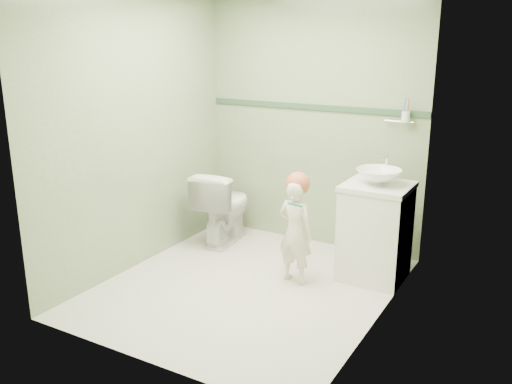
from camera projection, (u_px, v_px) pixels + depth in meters
The scene contains 12 objects.
ground at pixel (247, 287), 4.54m from camera, with size 2.50×2.50×0.00m, color silver.
room_shell at pixel (246, 144), 4.21m from camera, with size 2.50×2.54×2.40m.
trim_stripe at pixel (313, 107), 5.20m from camera, with size 2.20×0.02×0.05m, color #304E36.
vanity at pixel (375, 233), 4.62m from camera, with size 0.52×0.50×0.80m, color white.
counter at pixel (378, 186), 4.50m from camera, with size 0.54×0.52×0.04m, color white.
basin at pixel (379, 177), 4.48m from camera, with size 0.37×0.37×0.13m, color white.
faucet at pixel (386, 163), 4.61m from camera, with size 0.03×0.13×0.18m.
cup_holder at pixel (405, 117), 4.74m from camera, with size 0.26×0.07×0.21m.
toilet at pixel (224, 206), 5.46m from camera, with size 0.41×0.72×0.74m, color white.
toddler at pixel (296, 232), 4.53m from camera, with size 0.32×0.21×0.88m, color beige.
hair_cap at pixel (298, 184), 4.44m from camera, with size 0.20×0.20×0.20m, color #C25D41.
teal_toothbrush at pixel (295, 204), 4.32m from camera, with size 0.11×0.14×0.08m.
Camera 1 is at (2.13, -3.57, 2.00)m, focal length 38.53 mm.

